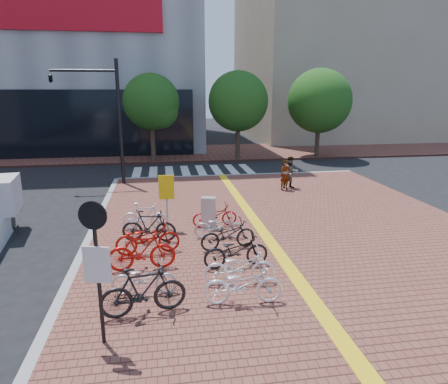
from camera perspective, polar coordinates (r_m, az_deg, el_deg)
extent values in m
plane|color=black|center=(11.84, -1.16, -10.73)|extent=(120.00, 120.00, 0.00)
cube|color=brown|center=(8.71, 25.73, -21.93)|extent=(14.00, 34.00, 0.15)
cube|color=yellow|center=(8.20, 19.52, -23.08)|extent=(0.40, 34.00, 0.01)
cube|color=gray|center=(23.57, 2.09, 2.34)|extent=(14.00, 0.25, 0.15)
cube|color=brown|center=(32.03, -6.32, 5.51)|extent=(70.00, 8.00, 0.15)
cube|color=gray|center=(47.00, 16.39, 18.81)|extent=(20.00, 18.00, 18.00)
cube|color=silver|center=(25.17, -12.36, 2.64)|extent=(0.50, 4.00, 0.01)
cube|color=silver|center=(25.12, -10.08, 2.73)|extent=(0.50, 4.00, 0.01)
cube|color=silver|center=(25.12, -7.80, 2.82)|extent=(0.50, 4.00, 0.01)
cube|color=silver|center=(25.16, -5.52, 2.90)|extent=(0.50, 4.00, 0.01)
cube|color=silver|center=(25.24, -3.25, 2.98)|extent=(0.50, 4.00, 0.01)
cube|color=silver|center=(25.35, -1.00, 3.06)|extent=(0.50, 4.00, 0.01)
cube|color=silver|center=(25.51, 1.23, 3.13)|extent=(0.50, 4.00, 0.01)
cube|color=silver|center=(25.70, 3.43, 3.19)|extent=(0.50, 4.00, 0.01)
cylinder|color=#38281E|center=(28.34, -10.11, 7.02)|extent=(0.32, 0.32, 2.60)
sphere|color=#194714|center=(28.12, -10.37, 12.58)|extent=(3.80, 3.80, 3.80)
sphere|color=#194714|center=(27.84, -9.06, 11.38)|extent=(2.40, 2.40, 2.40)
cylinder|color=#38281E|center=(28.85, 1.98, 7.36)|extent=(0.32, 0.32, 2.60)
sphere|color=#194714|center=(28.64, 2.03, 12.83)|extent=(4.20, 4.20, 4.20)
sphere|color=#194714|center=(28.49, 3.34, 11.60)|extent=(2.40, 2.40, 2.40)
cylinder|color=#38281E|center=(30.56, 13.19, 7.39)|extent=(0.32, 0.32, 2.60)
sphere|color=#194714|center=(30.36, 13.49, 12.55)|extent=(4.60, 4.60, 4.60)
sphere|color=#194714|center=(30.33, 14.71, 11.34)|extent=(2.40, 2.40, 2.40)
imported|color=black|center=(9.25, -11.47, -13.64)|extent=(1.98, 0.85, 1.15)
imported|color=silver|center=(10.14, -11.32, -11.97)|extent=(1.64, 0.66, 0.84)
imported|color=#B8130D|center=(11.36, -11.71, -8.25)|extent=(1.89, 0.62, 1.12)
imported|color=#9F150B|center=(12.42, -10.84, -6.44)|extent=(2.00, 0.88, 1.02)
imported|color=black|center=(13.34, -10.68, -4.83)|extent=(1.85, 0.80, 1.07)
imported|color=white|center=(14.48, -11.25, -3.45)|extent=(1.72, 0.76, 1.00)
imported|color=white|center=(9.54, 2.77, -13.00)|extent=(1.91, 0.78, 0.98)
imported|color=white|center=(10.41, 2.23, -10.60)|extent=(1.86, 0.74, 0.96)
imported|color=black|center=(11.33, 1.73, -8.37)|extent=(1.92, 0.82, 0.98)
imported|color=black|center=(12.58, 0.57, -6.09)|extent=(1.88, 0.95, 0.94)
imported|color=silver|center=(13.44, -0.77, -4.89)|extent=(1.71, 0.80, 0.86)
imported|color=#A00B14|center=(14.57, -1.32, -3.33)|extent=(1.67, 0.68, 0.86)
imported|color=gray|center=(19.99, 8.72, 2.39)|extent=(0.62, 0.48, 1.51)
imported|color=#494F5D|center=(20.43, 9.51, 2.77)|extent=(0.84, 0.69, 1.61)
cube|color=#BBBBC0|center=(14.47, -2.19, -2.92)|extent=(0.60, 0.50, 1.12)
cylinder|color=#B7B7BC|center=(14.31, -8.15, -1.57)|extent=(0.08, 0.08, 1.93)
cube|color=yellow|center=(14.11, -8.24, 0.67)|extent=(0.54, 0.05, 0.86)
cylinder|color=black|center=(8.12, -17.50, -11.27)|extent=(0.10, 0.10, 2.92)
cylinder|color=black|center=(7.63, -18.26, -3.20)|extent=(0.53, 0.18, 0.54)
cube|color=silver|center=(7.97, -17.70, -9.88)|extent=(0.53, 0.18, 0.73)
cylinder|color=black|center=(21.56, -14.64, 9.49)|extent=(0.19, 0.19, 6.36)
cylinder|color=black|center=(21.72, -19.43, 16.05)|extent=(3.18, 0.13, 0.13)
imported|color=black|center=(22.03, -23.56, 14.82)|extent=(0.28, 1.32, 0.53)
cylinder|color=black|center=(16.64, -28.20, -3.75)|extent=(0.29, 0.67, 0.65)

